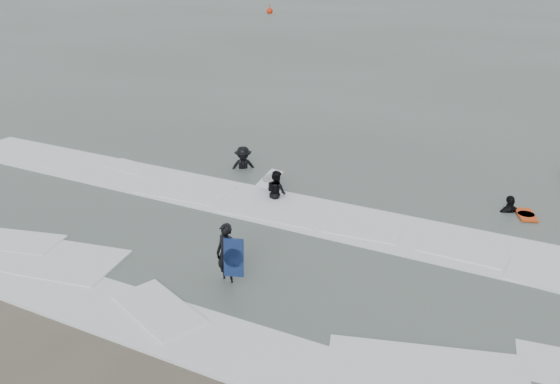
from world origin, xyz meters
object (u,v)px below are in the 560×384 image
at_px(surfer_centre, 227,283).
at_px(buoy, 270,11).
at_px(surfer_breaker, 243,170).
at_px(surfer_wading, 276,199).
at_px(surfer_right_near, 509,213).

xyz_separation_m(surfer_centre, buoy, (-37.73, 71.85, 0.42)).
distance_m(surfer_centre, buoy, 81.15).
xyz_separation_m(surfer_centre, surfer_breaker, (-3.81, 7.12, 0.00)).
distance_m(surfer_wading, surfer_breaker, 3.05).
bearing_deg(buoy, surfer_centre, -62.30).
distance_m(surfer_right_near, buoy, 77.50).
bearing_deg(surfer_right_near, surfer_centre, 14.01).
distance_m(surfer_wading, buoy, 75.86).
distance_m(surfer_centre, surfer_wading, 5.43).
bearing_deg(surfer_centre, surfer_breaker, 130.03).
height_order(surfer_centre, surfer_right_near, surfer_right_near).
distance_m(surfer_breaker, buoy, 73.08).
bearing_deg(surfer_wading, surfer_breaker, -12.49).
relative_size(surfer_centre, surfer_right_near, 0.94).
height_order(surfer_centre, surfer_wading, surfer_centre).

